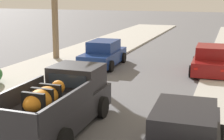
{
  "coord_description": "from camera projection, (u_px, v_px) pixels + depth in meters",
  "views": [
    {
      "loc": [
        4.15,
        -2.58,
        4.27
      ],
      "look_at": [
        -0.35,
        9.79,
        1.2
      ],
      "focal_mm": 52.52,
      "sensor_mm": 36.0,
      "label": 1
    }
  ],
  "objects": [
    {
      "name": "car_right_near",
      "position": [
        103.0,
        54.0,
        19.74
      ],
      "size": [
        2.15,
        4.32,
        1.54
      ],
      "color": "navy",
      "rests_on": "ground"
    },
    {
      "name": "pickup_truck",
      "position": [
        58.0,
        104.0,
        10.49
      ],
      "size": [
        2.27,
        5.23,
        1.8
      ],
      "color": "#28282D",
      "rests_on": "ground"
    },
    {
      "name": "curb_left",
      "position": [
        56.0,
        77.0,
        17.1
      ],
      "size": [
        0.16,
        60.0,
        0.1
      ],
      "primitive_type": "cube",
      "color": "silver",
      "rests_on": "ground"
    },
    {
      "name": "car_right_mid",
      "position": [
        210.0,
        60.0,
        17.92
      ],
      "size": [
        2.13,
        4.3,
        1.54
      ],
      "color": "maroon",
      "rests_on": "ground"
    },
    {
      "name": "sidewalk_left",
      "position": [
        36.0,
        75.0,
        17.5
      ],
      "size": [
        5.17,
        60.0,
        0.12
      ],
      "primitive_type": "cube",
      "color": "beige",
      "rests_on": "ground"
    },
    {
      "name": "car_left_near",
      "position": [
        184.0,
        138.0,
        8.29
      ],
      "size": [
        2.17,
        4.32,
        1.54
      ],
      "color": "black",
      "rests_on": "ground"
    }
  ]
}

